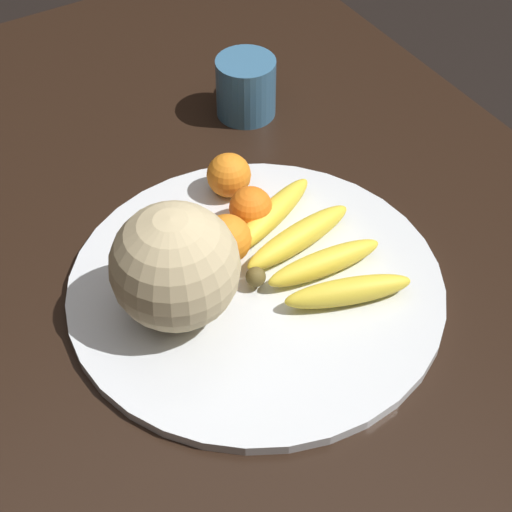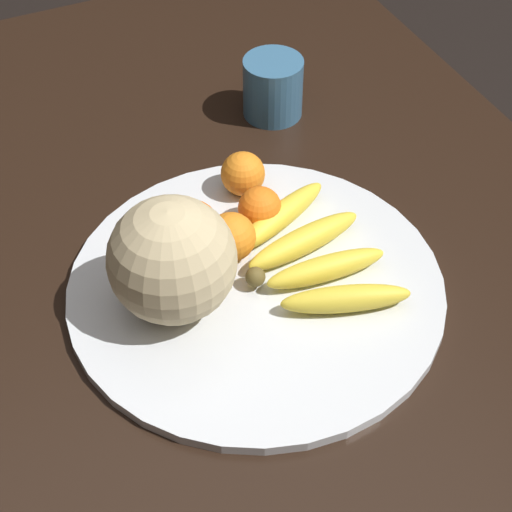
{
  "view_description": "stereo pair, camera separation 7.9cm",
  "coord_description": "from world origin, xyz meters",
  "px_view_note": "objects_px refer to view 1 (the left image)",
  "views": [
    {
      "loc": [
        -0.64,
        0.33,
        1.53
      ],
      "look_at": [
        -0.02,
        -0.04,
        0.79
      ],
      "focal_mm": 60.0,
      "sensor_mm": 36.0,
      "label": 1
    },
    {
      "loc": [
        -0.67,
        0.26,
        1.53
      ],
      "look_at": [
        -0.02,
        -0.04,
        0.79
      ],
      "focal_mm": 60.0,
      "sensor_mm": 36.0,
      "label": 2
    }
  ],
  "objects_px": {
    "orange_mid_center": "(227,239)",
    "orange_back_left": "(251,208)",
    "orange_front_right": "(229,175)",
    "kitchen_table": "(223,334)",
    "fruit_bowl": "(256,288)",
    "ceramic_mug": "(246,86)",
    "banana_bunch": "(308,250)",
    "melon": "(175,267)",
    "orange_front_left": "(184,230)"
  },
  "relations": [
    {
      "from": "orange_mid_center",
      "to": "orange_back_left",
      "type": "height_order",
      "value": "orange_mid_center"
    },
    {
      "from": "orange_front_right",
      "to": "orange_mid_center",
      "type": "xyz_separation_m",
      "value": [
        -0.11,
        0.06,
        0.0
      ]
    },
    {
      "from": "kitchen_table",
      "to": "fruit_bowl",
      "type": "relative_size",
      "value": 3.26
    },
    {
      "from": "fruit_bowl",
      "to": "ceramic_mug",
      "type": "relative_size",
      "value": 4.24
    },
    {
      "from": "fruit_bowl",
      "to": "banana_bunch",
      "type": "height_order",
      "value": "banana_bunch"
    },
    {
      "from": "ceramic_mug",
      "to": "orange_mid_center",
      "type": "bearing_deg",
      "value": 145.18
    },
    {
      "from": "orange_mid_center",
      "to": "ceramic_mug",
      "type": "bearing_deg",
      "value": -34.82
    },
    {
      "from": "banana_bunch",
      "to": "orange_mid_center",
      "type": "bearing_deg",
      "value": 142.87
    },
    {
      "from": "orange_front_right",
      "to": "orange_back_left",
      "type": "xyz_separation_m",
      "value": [
        -0.07,
        0.01,
        -0.0
      ]
    },
    {
      "from": "banana_bunch",
      "to": "ceramic_mug",
      "type": "height_order",
      "value": "ceramic_mug"
    },
    {
      "from": "kitchen_table",
      "to": "orange_back_left",
      "type": "bearing_deg",
      "value": -49.42
    },
    {
      "from": "orange_front_right",
      "to": "orange_back_left",
      "type": "distance_m",
      "value": 0.07
    },
    {
      "from": "ceramic_mug",
      "to": "melon",
      "type": "bearing_deg",
      "value": 138.52
    },
    {
      "from": "fruit_bowl",
      "to": "orange_back_left",
      "type": "height_order",
      "value": "orange_back_left"
    },
    {
      "from": "orange_front_right",
      "to": "orange_mid_center",
      "type": "height_order",
      "value": "orange_mid_center"
    },
    {
      "from": "orange_back_left",
      "to": "melon",
      "type": "bearing_deg",
      "value": 119.36
    },
    {
      "from": "orange_back_left",
      "to": "kitchen_table",
      "type": "bearing_deg",
      "value": 130.58
    },
    {
      "from": "banana_bunch",
      "to": "kitchen_table",
      "type": "bearing_deg",
      "value": 168.77
    },
    {
      "from": "fruit_bowl",
      "to": "melon",
      "type": "bearing_deg",
      "value": 83.77
    },
    {
      "from": "orange_front_left",
      "to": "ceramic_mug",
      "type": "bearing_deg",
      "value": -44.7
    },
    {
      "from": "orange_mid_center",
      "to": "ceramic_mug",
      "type": "xyz_separation_m",
      "value": [
        0.27,
        -0.19,
        0.0
      ]
    },
    {
      "from": "orange_mid_center",
      "to": "ceramic_mug",
      "type": "height_order",
      "value": "ceramic_mug"
    },
    {
      "from": "fruit_bowl",
      "to": "orange_back_left",
      "type": "xyz_separation_m",
      "value": [
        0.1,
        -0.05,
        0.04
      ]
    },
    {
      "from": "melon",
      "to": "orange_front_left",
      "type": "height_order",
      "value": "melon"
    },
    {
      "from": "banana_bunch",
      "to": "orange_front_right",
      "type": "distance_m",
      "value": 0.17
    },
    {
      "from": "orange_back_left",
      "to": "ceramic_mug",
      "type": "height_order",
      "value": "ceramic_mug"
    },
    {
      "from": "fruit_bowl",
      "to": "orange_front_right",
      "type": "relative_size",
      "value": 7.71
    },
    {
      "from": "orange_front_right",
      "to": "kitchen_table",
      "type": "bearing_deg",
      "value": 146.65
    },
    {
      "from": "kitchen_table",
      "to": "orange_mid_center",
      "type": "relative_size",
      "value": 24.14
    },
    {
      "from": "kitchen_table",
      "to": "melon",
      "type": "distance_m",
      "value": 0.18
    },
    {
      "from": "banana_bunch",
      "to": "fruit_bowl",
      "type": "bearing_deg",
      "value": 178.78
    },
    {
      "from": "orange_back_left",
      "to": "ceramic_mug",
      "type": "distance_m",
      "value": 0.27
    },
    {
      "from": "orange_front_left",
      "to": "orange_back_left",
      "type": "bearing_deg",
      "value": -93.96
    },
    {
      "from": "melon",
      "to": "orange_back_left",
      "type": "height_order",
      "value": "melon"
    },
    {
      "from": "fruit_bowl",
      "to": "orange_front_left",
      "type": "relative_size",
      "value": 7.68
    },
    {
      "from": "kitchen_table",
      "to": "orange_front_left",
      "type": "bearing_deg",
      "value": 3.38
    },
    {
      "from": "orange_front_left",
      "to": "orange_front_right",
      "type": "bearing_deg",
      "value": -57.81
    },
    {
      "from": "orange_front_left",
      "to": "melon",
      "type": "bearing_deg",
      "value": 148.21
    },
    {
      "from": "fruit_bowl",
      "to": "orange_front_right",
      "type": "distance_m",
      "value": 0.18
    },
    {
      "from": "banana_bunch",
      "to": "orange_front_left",
      "type": "distance_m",
      "value": 0.16
    },
    {
      "from": "melon",
      "to": "orange_front_right",
      "type": "relative_size",
      "value": 2.5
    },
    {
      "from": "melon",
      "to": "orange_front_left",
      "type": "relative_size",
      "value": 2.49
    },
    {
      "from": "banana_bunch",
      "to": "orange_back_left",
      "type": "relative_size",
      "value": 4.4
    },
    {
      "from": "orange_front_left",
      "to": "ceramic_mug",
      "type": "relative_size",
      "value": 0.55
    },
    {
      "from": "kitchen_table",
      "to": "banana_bunch",
      "type": "bearing_deg",
      "value": -98.45
    },
    {
      "from": "fruit_bowl",
      "to": "orange_mid_center",
      "type": "bearing_deg",
      "value": 6.72
    },
    {
      "from": "kitchen_table",
      "to": "orange_mid_center",
      "type": "xyz_separation_m",
      "value": [
        0.04,
        -0.03,
        0.13
      ]
    },
    {
      "from": "fruit_bowl",
      "to": "ceramic_mug",
      "type": "bearing_deg",
      "value": -28.79
    },
    {
      "from": "orange_back_left",
      "to": "ceramic_mug",
      "type": "bearing_deg",
      "value": -29.34
    },
    {
      "from": "fruit_bowl",
      "to": "ceramic_mug",
      "type": "distance_m",
      "value": 0.38
    }
  ]
}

